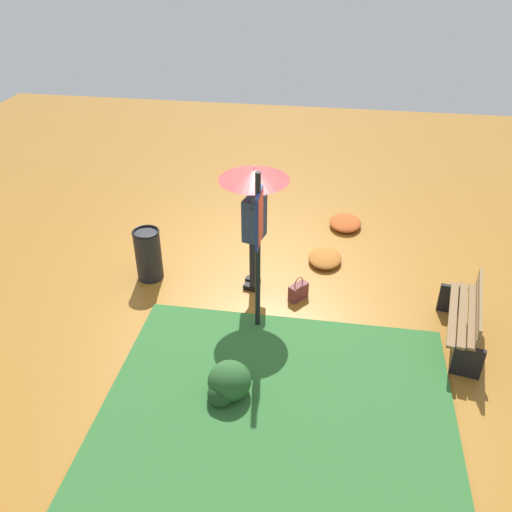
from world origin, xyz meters
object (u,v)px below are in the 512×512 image
at_px(info_sign_post, 259,236).
at_px(handbag, 298,291).
at_px(park_bench, 465,318).
at_px(trash_bin, 148,254).
at_px(person_with_umbrella, 254,197).

bearing_deg(info_sign_post, handbag, 146.87).
height_order(park_bench, trash_bin, trash_bin).
bearing_deg(park_bench, person_with_umbrella, -104.49).
relative_size(person_with_umbrella, trash_bin, 2.45).
relative_size(park_bench, trash_bin, 1.69).
distance_m(park_bench, trash_bin, 4.61).
distance_m(person_with_umbrella, park_bench, 3.19).
distance_m(info_sign_post, handbag, 1.59).
height_order(handbag, park_bench, park_bench).
distance_m(person_with_umbrella, trash_bin, 2.01).
distance_m(info_sign_post, park_bench, 2.89).
height_order(info_sign_post, trash_bin, info_sign_post).
xyz_separation_m(person_with_umbrella, trash_bin, (-0.07, -1.66, -1.13)).
relative_size(info_sign_post, handbag, 6.22).
xyz_separation_m(park_bench, trash_bin, (-0.82, -4.54, 0.02)).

